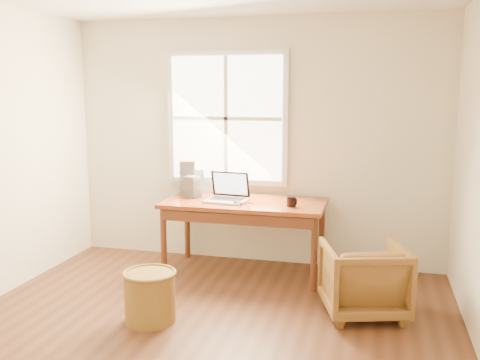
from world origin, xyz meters
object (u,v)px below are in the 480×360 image
Objects in this scene: wicker_stool at (150,297)px; coffee_mug at (291,202)px; desk at (245,203)px; cd_stack_a at (198,181)px; laptop at (226,187)px; armchair at (364,279)px.

coffee_mug is (0.95, 1.17, 0.60)m from wicker_stool.
coffee_mug is at bearing 51.02° from wicker_stool.
wicker_stool is 1.62m from coffee_mug.
wicker_stool is at bearing -109.21° from desk.
coffee_mug is 1.17m from cd_stack_a.
laptop is 0.67m from coffee_mug.
coffee_mug is at bearing -16.32° from desk.
armchair is at bearing -31.81° from desk.
laptop is at bearing -42.36° from cd_stack_a.
armchair is (1.20, -0.74, -0.43)m from desk.
cd_stack_a is (-1.09, 0.43, 0.08)m from coffee_mug.
armchair is 1.64× the size of wicker_stool.
armchair is 1.05m from coffee_mug.
desk is 3.70× the size of laptop.
laptop is 4.46× the size of coffee_mug.
cd_stack_a is at bearing -46.58° from armchair.
desk is 16.51× the size of coffee_mug.
desk is 3.95× the size of wicker_stool.
laptop reaches higher than armchair.
desk is 1.49m from wicker_stool.
laptop is at bearing -41.92° from armchair.
cd_stack_a reaches higher than coffee_mug.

